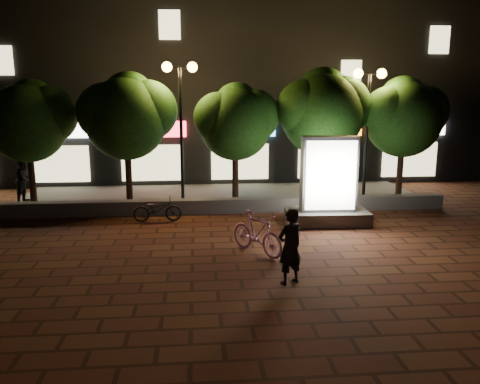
{
  "coord_description": "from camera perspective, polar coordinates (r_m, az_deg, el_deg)",
  "views": [
    {
      "loc": [
        -0.94,
        -12.41,
        4.2
      ],
      "look_at": [
        0.33,
        1.5,
        1.26
      ],
      "focal_mm": 35.59,
      "sensor_mm": 36.0,
      "label": 1
    }
  ],
  "objects": [
    {
      "name": "tree_far_left",
      "position": [
        18.87,
        -24.01,
        8.11
      ],
      "size": [
        3.36,
        2.8,
        4.63
      ],
      "color": "black",
      "rests_on": "sidewalk"
    },
    {
      "name": "street_lamp_right",
      "position": [
        18.75,
        15.15,
        10.54
      ],
      "size": [
        1.26,
        0.36,
        4.98
      ],
      "color": "black",
      "rests_on": "sidewalk"
    },
    {
      "name": "retaining_wall",
      "position": [
        16.9,
        -1.87,
        -1.65
      ],
      "size": [
        16.0,
        0.45,
        0.5
      ],
      "primitive_type": "cube",
      "color": "#5F5C58",
      "rests_on": "ground"
    },
    {
      "name": "sidewalk",
      "position": [
        19.38,
        -2.3,
        -0.53
      ],
      "size": [
        16.0,
        5.0,
        0.08
      ],
      "primitive_type": "cube",
      "color": "#5F5C58",
      "rests_on": "ground"
    },
    {
      "name": "street_lamp_left",
      "position": [
        17.62,
        -7.16,
        11.22
      ],
      "size": [
        1.26,
        0.36,
        5.18
      ],
      "color": "black",
      "rests_on": "sidewalk"
    },
    {
      "name": "rider",
      "position": [
        10.62,
        6.01,
        -6.51
      ],
      "size": [
        0.75,
        0.66,
        1.73
      ],
      "primitive_type": "imported",
      "rotation": [
        0.0,
        0.0,
        3.63
      ],
      "color": "black",
      "rests_on": "ground"
    },
    {
      "name": "tree_mid",
      "position": [
        17.96,
        -0.44,
        8.73
      ],
      "size": [
        3.24,
        2.7,
        4.5
      ],
      "color": "black",
      "rests_on": "sidewalk"
    },
    {
      "name": "tree_right",
      "position": [
        18.51,
        9.96,
        9.74
      ],
      "size": [
        3.72,
        3.1,
        5.07
      ],
      "color": "black",
      "rests_on": "sidewalk"
    },
    {
      "name": "pedestrian",
      "position": [
        19.87,
        -24.4,
        1.35
      ],
      "size": [
        0.83,
        0.96,
        1.71
      ],
      "primitive_type": "imported",
      "rotation": [
        0.0,
        0.0,
        1.32
      ],
      "color": "black",
      "rests_on": "sidewalk"
    },
    {
      "name": "ad_kiosk",
      "position": [
        15.54,
        10.51,
        0.35
      ],
      "size": [
        2.68,
        1.42,
        2.84
      ],
      "color": "#5F5C58",
      "rests_on": "ground"
    },
    {
      "name": "scooter_pink",
      "position": [
        12.57,
        2.04,
        -4.95
      ],
      "size": [
        1.52,
        1.83,
        1.12
      ],
      "primitive_type": "imported",
      "rotation": [
        0.0,
        0.0,
        0.63
      ],
      "color": "#F59CDA",
      "rests_on": "ground"
    },
    {
      "name": "tree_far_right",
      "position": [
        19.6,
        19.11,
        8.8
      ],
      "size": [
        3.48,
        2.9,
        4.76
      ],
      "color": "black",
      "rests_on": "sidewalk"
    },
    {
      "name": "scooter_parked",
      "position": [
        15.92,
        -9.88,
        -2.05
      ],
      "size": [
        1.61,
        0.62,
        0.83
      ],
      "primitive_type": "imported",
      "rotation": [
        0.0,
        0.0,
        1.62
      ],
      "color": "black",
      "rests_on": "ground"
    },
    {
      "name": "ground",
      "position": [
        13.13,
        -0.82,
        -6.78
      ],
      "size": [
        80.0,
        80.0,
        0.0
      ],
      "primitive_type": "plane",
      "color": "#572E1B",
      "rests_on": "ground"
    },
    {
      "name": "tree_left",
      "position": [
        18.06,
        -13.34,
        9.16
      ],
      "size": [
        3.6,
        3.0,
        4.89
      ],
      "color": "black",
      "rests_on": "sidewalk"
    },
    {
      "name": "building_block",
      "position": [
        25.43,
        -3.18,
        13.65
      ],
      "size": [
        28.0,
        8.12,
        11.3
      ],
      "color": "black",
      "rests_on": "ground"
    }
  ]
}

